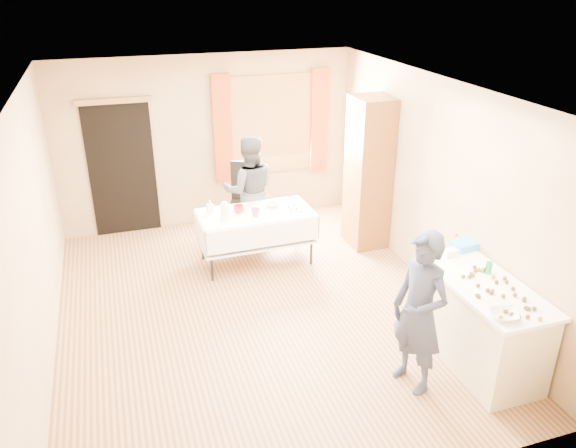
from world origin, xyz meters
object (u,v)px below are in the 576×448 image
object	(u,v)px
counter	(480,323)
chair	(246,215)
woman	(250,191)
party_table	(256,233)
cabinet	(368,173)
girl	(420,313)

from	to	relation	value
counter	chair	size ratio (longest dim) A/B	1.31
chair	woman	distance (m)	0.51
party_table	chair	distance (m)	0.87
party_table	woman	world-z (taller)	woman
party_table	woman	bearing A→B (deg)	80.67
chair	woman	world-z (taller)	woman
cabinet	counter	bearing A→B (deg)	-91.99
cabinet	woman	xyz separation A→B (m)	(-1.59, 0.55, -0.27)
counter	woman	distance (m)	3.75
counter	woman	world-z (taller)	woman
woman	counter	bearing A→B (deg)	124.30
party_table	girl	world-z (taller)	girl
cabinet	chair	world-z (taller)	cabinet
chair	girl	distance (m)	3.85
cabinet	counter	xyz separation A→B (m)	(-0.10, -2.88, -0.62)
party_table	woman	size ratio (longest dim) A/B	0.96
chair	girl	size ratio (longest dim) A/B	0.69
chair	cabinet	bearing A→B (deg)	-3.94
cabinet	counter	world-z (taller)	cabinet
cabinet	counter	size ratio (longest dim) A/B	1.46
cabinet	woman	size ratio (longest dim) A/B	1.34
girl	counter	bearing A→B (deg)	80.64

